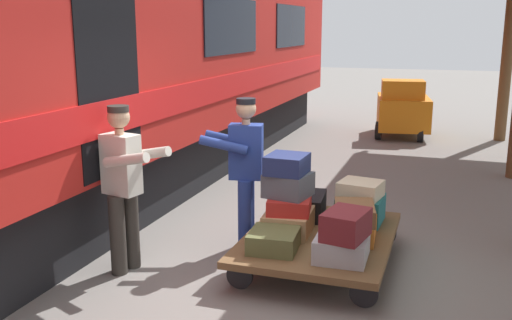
# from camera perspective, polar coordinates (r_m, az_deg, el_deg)

# --- Properties ---
(ground_plane) EXTENTS (60.00, 60.00, 0.00)m
(ground_plane) POSITION_cam_1_polar(r_m,az_deg,el_deg) (5.82, 3.97, -11.98)
(ground_plane) COLOR slate
(luggage_cart) EXTENTS (1.48, 2.03, 0.33)m
(luggage_cart) POSITION_cam_1_polar(r_m,az_deg,el_deg) (6.17, 6.24, -7.67)
(luggage_cart) COLOR brown
(luggage_cart) RESTS_ON ground_plane
(suitcase_teal_softside) EXTENTS (0.51, 0.51, 0.29)m
(suitcase_teal_softside) POSITION_cam_1_polar(r_m,az_deg,el_deg) (6.57, 10.18, -4.74)
(suitcase_teal_softside) COLOR #1E666B
(suitcase_teal_softside) RESTS_ON luggage_cart
(suitcase_gray_aluminum) EXTENTS (0.49, 0.52, 0.22)m
(suitcase_gray_aluminum) POSITION_cam_1_polar(r_m,az_deg,el_deg) (5.54, 8.39, -8.47)
(suitcase_gray_aluminum) COLOR #9EA0A5
(suitcase_gray_aluminum) RESTS_ON luggage_cart
(suitcase_black_hardshell) EXTENTS (0.55, 0.64, 0.25)m
(suitcase_black_hardshell) POSITION_cam_1_polar(r_m,az_deg,el_deg) (6.70, 4.54, -4.40)
(suitcase_black_hardshell) COLOR black
(suitcase_black_hardshell) RESTS_ON luggage_cart
(suitcase_orange_carryall) EXTENTS (0.52, 0.57, 0.20)m
(suitcase_orange_carryall) POSITION_cam_1_polar(r_m,az_deg,el_deg) (6.06, 9.35, -6.71)
(suitcase_orange_carryall) COLOR #CC6B23
(suitcase_orange_carryall) RESTS_ON luggage_cart
(suitcase_tan_vintage) EXTENTS (0.51, 0.67, 0.23)m
(suitcase_tan_vintage) POSITION_cam_1_polar(r_m,az_deg,el_deg) (6.19, 3.26, -5.98)
(suitcase_tan_vintage) COLOR tan
(suitcase_tan_vintage) RESTS_ON luggage_cart
(suitcase_olive_duffel) EXTENTS (0.50, 0.50, 0.19)m
(suitcase_olive_duffel) POSITION_cam_1_polar(r_m,az_deg,el_deg) (5.69, 1.74, -7.90)
(suitcase_olive_duffel) COLOR brown
(suitcase_olive_duffel) RESTS_ON luggage_cart
(suitcase_red_plastic) EXTENTS (0.51, 0.55, 0.16)m
(suitcase_red_plastic) POSITION_cam_1_polar(r_m,az_deg,el_deg) (6.11, 3.30, -4.35)
(suitcase_red_plastic) COLOR #AD231E
(suitcase_red_plastic) RESTS_ON suitcase_tan_vintage
(suitcase_slate_roller) EXTENTS (0.50, 0.48, 0.25)m
(suitcase_slate_roller) POSITION_cam_1_polar(r_m,az_deg,el_deg) (6.09, 3.17, -2.43)
(suitcase_slate_roller) COLOR #4C515B
(suitcase_slate_roller) RESTS_ON suitcase_red_plastic
(suitcase_navy_fabric) EXTENTS (0.41, 0.44, 0.20)m
(suitcase_navy_fabric) POSITION_cam_1_polar(r_m,az_deg,el_deg) (6.03, 3.07, -0.40)
(suitcase_navy_fabric) COLOR navy
(suitcase_navy_fabric) RESTS_ON suitcase_slate_roller
(suitcase_maroon_trunk) EXTENTS (0.43, 0.53, 0.26)m
(suitcase_maroon_trunk) POSITION_cam_1_polar(r_m,az_deg,el_deg) (5.42, 8.80, -6.28)
(suitcase_maroon_trunk) COLOR maroon
(suitcase_maroon_trunk) RESTS_ON suitcase_gray_aluminum
(suitcase_brown_leather) EXTENTS (0.49, 0.60, 0.17)m
(suitcase_brown_leather) POSITION_cam_1_polar(r_m,az_deg,el_deg) (5.99, 9.60, -5.09)
(suitcase_brown_leather) COLOR brown
(suitcase_brown_leather) RESTS_ON suitcase_orange_carryall
(suitcase_cream_canvas) EXTENTS (0.50, 0.47, 0.18)m
(suitcase_cream_canvas) POSITION_cam_1_polar(r_m,az_deg,el_deg) (6.48, 10.21, -2.83)
(suitcase_cream_canvas) COLOR beige
(suitcase_cream_canvas) RESTS_ON suitcase_teal_softside
(porter_in_overalls) EXTENTS (0.72, 0.52, 1.70)m
(porter_in_overalls) POSITION_cam_1_polar(r_m,az_deg,el_deg) (6.37, -1.15, -0.88)
(porter_in_overalls) COLOR navy
(porter_in_overalls) RESTS_ON ground_plane
(porter_by_door) EXTENTS (0.72, 0.52, 1.70)m
(porter_by_door) POSITION_cam_1_polar(r_m,az_deg,el_deg) (5.93, -12.85, -2.26)
(porter_by_door) COLOR #332D28
(porter_by_door) RESTS_ON ground_plane
(baggage_tug) EXTENTS (1.34, 1.84, 1.30)m
(baggage_tug) POSITION_cam_1_polar(r_m,az_deg,el_deg) (13.54, 14.18, 4.86)
(baggage_tug) COLOR orange
(baggage_tug) RESTS_ON ground_plane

